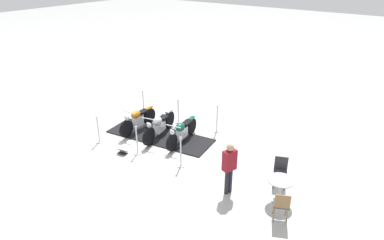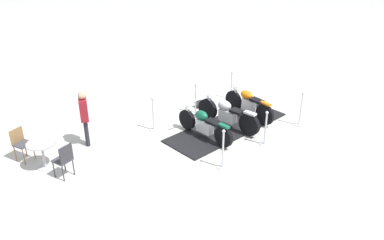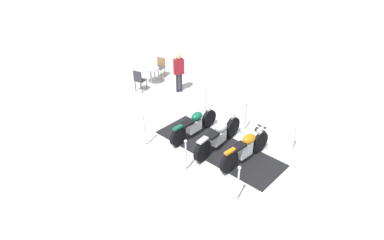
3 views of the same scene
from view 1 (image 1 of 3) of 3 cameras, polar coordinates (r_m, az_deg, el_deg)
The scene contains 16 objects.
ground_plane at distance 13.62m, azimuth -5.37°, elevation -2.72°, with size 80.00×80.00×0.00m, color silver.
display_platform at distance 13.62m, azimuth -5.37°, elevation -2.65°, with size 4.24×1.47×0.04m, color black.
motorcycle_copper at distance 13.91m, azimuth -9.04°, elevation 0.07°, with size 2.11×0.64×1.01m.
motorcycle_chrome at distance 13.38m, azimuth -5.51°, elevation -0.93°, with size 2.32×0.80×1.02m.
motorcycle_forest at distance 12.91m, azimuth -1.73°, elevation -1.92°, with size 2.15×0.62×0.93m.
stanchion_left_rear at distance 13.81m, azimuth 4.17°, elevation -0.34°, with size 0.29×0.29×1.14m.
stanchion_right_rear at distance 11.52m, azimuth -1.87°, elevation -6.00°, with size 0.30×0.30×1.12m.
stanchion_left_mid at distance 14.57m, azimuth -2.30°, elevation 0.95°, with size 0.30×0.30×1.08m.
stanchion_right_front at distance 13.49m, azimuth -15.28°, elevation -2.21°, with size 0.32×0.32×1.07m.
stanchion_right_mid at distance 12.43m, azimuth -9.11°, elevation -4.14°, with size 0.35×0.35×1.10m.
stanchion_left_front at distance 15.48m, azimuth -8.07°, elevation 2.36°, with size 0.29×0.29×1.15m.
info_placard at distance 12.63m, azimuth -11.49°, elevation -5.26°, with size 0.26×0.39×0.20m.
cafe_table at distance 10.16m, azimuth 14.48°, elevation -10.47°, with size 0.75×0.75×0.75m.
cafe_chair_near_table at distance 9.52m, azimuth 14.70°, elevation -13.39°, with size 0.53×0.53×0.91m.
cafe_chair_across_table at distance 10.86m, azimuth 14.52°, elevation -8.05°, with size 0.52×0.52×0.95m.
bystander_person at distance 10.01m, azimuth 6.24°, elevation -7.35°, with size 0.45×0.34×1.66m.
Camera 1 is at (8.95, 8.08, 6.35)m, focal length 32.04 mm.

